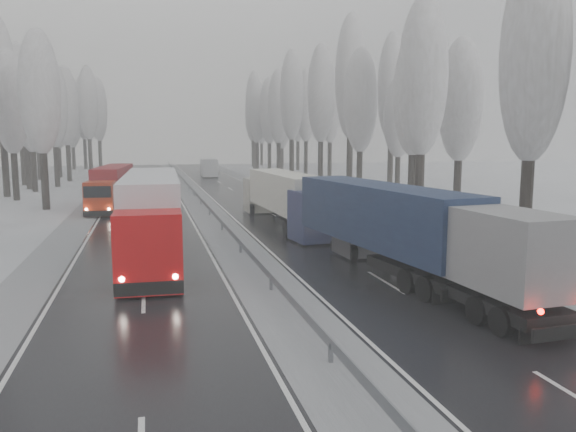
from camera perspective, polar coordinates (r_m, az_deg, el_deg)
name	(u,v)px	position (r m, az deg, el deg)	size (l,w,h in m)	color
carriageway_right	(288,224)	(42.37, -0.01, -0.78)	(7.50, 200.00, 0.03)	black
carriageway_left	(145,229)	(41.13, -14.35, -1.29)	(7.50, 200.00, 0.03)	black
median_slush	(219,226)	(41.42, -7.07, -1.03)	(3.00, 200.00, 0.04)	#9B9DA2
shoulder_right	(350,221)	(43.82, 6.29, -0.53)	(2.40, 200.00, 0.04)	#9B9DA2
shoulder_left	(71,232)	(41.46, -21.20, -1.50)	(2.40, 200.00, 0.04)	#9B9DA2
median_guardrail	(218,218)	(41.32, -7.08, -0.25)	(0.12, 200.00, 0.76)	slate
tree_16	(534,57)	(33.29, 23.75, 14.60)	(3.60, 3.60, 16.53)	black
tree_18	(423,78)	(42.60, 13.54, 13.47)	(3.60, 3.60, 16.58)	black
tree_19	(461,101)	(48.65, 17.14, 11.10)	(3.60, 3.60, 14.57)	black
tree_20	(414,95)	(51.30, 12.67, 11.89)	(3.60, 3.60, 15.71)	black
tree_21	(417,79)	(56.02, 12.93, 13.43)	(3.60, 3.60, 18.62)	black
tree_22	(361,101)	(60.48, 7.39, 11.47)	(3.60, 3.60, 15.86)	black
tree_23	(399,118)	(66.56, 11.21, 9.78)	(3.60, 3.60, 13.55)	black
tree_24	(351,78)	(66.09, 6.40, 13.74)	(3.60, 3.60, 20.49)	black
tree_25	(392,88)	(72.33, 10.52, 12.62)	(3.60, 3.60, 19.44)	black
tree_26	(321,95)	(75.55, 3.37, 12.21)	(3.60, 3.60, 18.78)	black
tree_27	(361,103)	(81.63, 7.39, 11.32)	(3.60, 3.60, 17.62)	black
tree_28	(292,96)	(85.50, 0.38, 12.08)	(3.60, 3.60, 19.62)	black
tree_29	(330,105)	(91.35, 4.31, 11.18)	(3.60, 3.60, 18.11)	black
tree_30	(278,107)	(94.93, -0.98, 10.99)	(3.60, 3.60, 17.86)	black
tree_31	(306,106)	(100.31, 1.84, 11.08)	(3.60, 3.60, 18.58)	black
tree_32	(269,111)	(102.25, -1.92, 10.57)	(3.60, 3.60, 17.33)	black
tree_33	(281,123)	(106.77, -0.70, 9.43)	(3.60, 3.60, 14.33)	black
tree_34	(257,112)	(109.03, -3.19, 10.50)	(3.60, 3.60, 17.63)	black
tree_35	(298,111)	(115.02, 1.02, 10.57)	(3.60, 3.60, 18.25)	black
tree_36	(254,106)	(119.02, -3.48, 11.07)	(3.60, 3.60, 20.23)	black
tree_37	(282,119)	(124.28, -0.60, 9.82)	(3.60, 3.60, 16.37)	black
tree_38	(253,115)	(129.63, -3.60, 10.18)	(3.60, 3.60, 17.97)	black
tree_39	(261,121)	(134.06, -2.71, 9.62)	(3.60, 3.60, 16.19)	black
tree_62	(40,93)	(55.24, -23.92, 11.33)	(3.60, 3.60, 16.04)	black
tree_64	(10,103)	(64.83, -26.37, 10.23)	(3.60, 3.60, 15.42)	black
tree_66	(30,109)	(74.24, -24.71, 9.84)	(3.60, 3.60, 15.23)	black
tree_67	(24,101)	(78.48, -25.23, 10.54)	(3.60, 3.60, 17.09)	black
tree_68	(53,105)	(80.70, -22.74, 10.38)	(3.60, 3.60, 16.65)	black
tree_69	(19,93)	(85.56, -25.67, 11.19)	(3.60, 3.60, 19.35)	black
tree_70	(66,107)	(90.65, -21.64, 10.28)	(3.60, 3.60, 17.09)	black
tree_71	(36,97)	(95.40, -24.26, 10.96)	(3.60, 3.60, 19.61)	black
tree_72	(57,118)	(100.20, -22.40, 9.23)	(3.60, 3.60, 15.11)	black
tree_73	(42,110)	(104.64, -23.71, 9.82)	(3.60, 3.60, 17.22)	black
tree_74	(88,104)	(110.60, -19.67, 10.70)	(3.60, 3.60, 19.68)	black
tree_75	(38,108)	(115.71, -24.03, 9.99)	(3.60, 3.60, 18.60)	black
tree_76	(98,110)	(119.82, -18.72, 10.15)	(3.60, 3.60, 18.55)	black
tree_77	(72,124)	(124.26, -21.13, 8.69)	(3.60, 3.60, 14.32)	black
tree_78	(83,108)	(126.72, -20.11, 10.23)	(3.60, 3.60, 19.55)	black
tree_79	(72,117)	(130.93, -21.11, 9.40)	(3.60, 3.60, 17.07)	black
truck_grey_tarp	(428,235)	(24.86, 14.04, -1.85)	(3.42, 15.49, 3.94)	#47484C
truck_blue_box	(369,218)	(28.50, 8.19, -0.17)	(4.59, 16.51, 4.20)	navy
truck_cream_box	(281,194)	(41.83, -0.71, 2.24)	(3.08, 15.38, 3.92)	#B7B4A2
box_truck_distant	(209,168)	(95.03, -8.04, 4.89)	(2.82, 8.22, 3.03)	silver
truck_red_white	(152,210)	(30.71, -13.70, 0.56)	(3.24, 17.49, 4.47)	red
truck_red_red	(112,184)	(55.16, -17.45, 3.16)	(3.57, 14.83, 3.77)	#AA2309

